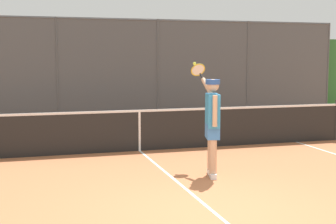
# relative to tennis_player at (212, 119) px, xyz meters

# --- Properties ---
(ground_plane) EXTENTS (60.00, 60.00, 0.00)m
(ground_plane) POSITION_rel_tennis_player_xyz_m (0.73, 2.04, -1.06)
(ground_plane) COLOR #B76B42
(fence_backdrop) EXTENTS (18.82, 1.37, 3.38)m
(fence_backdrop) POSITION_rel_tennis_player_xyz_m (0.73, -7.57, 0.34)
(fence_backdrop) COLOR #474C51
(fence_backdrop) RESTS_ON ground
(tennis_net) EXTENTS (10.70, 0.09, 1.07)m
(tennis_net) POSITION_rel_tennis_player_xyz_m (0.73, -2.71, -0.57)
(tennis_net) COLOR #2D2D2D
(tennis_net) RESTS_ON ground
(tennis_player) EXTENTS (0.36, 1.47, 2.07)m
(tennis_player) POSITION_rel_tennis_player_xyz_m (0.00, 0.00, 0.00)
(tennis_player) COLOR silver
(tennis_player) RESTS_ON ground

